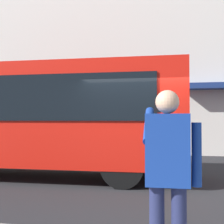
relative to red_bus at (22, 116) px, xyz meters
name	(u,v)px	position (x,y,z in m)	size (l,w,h in m)	color
ground_plane	(139,185)	(-3.37, 0.65, -1.68)	(60.00, 60.00, 0.00)	#232326
building_facade_far	(153,25)	(-3.38, -6.15, 4.30)	(28.00, 1.55, 12.00)	beige
red_bus	(22,116)	(0.00, 0.00, 0.00)	(9.05, 2.54, 3.08)	red
pedestrian_photographer	(168,167)	(-4.05, 5.15, -0.54)	(0.53, 0.52, 1.70)	#1E2347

